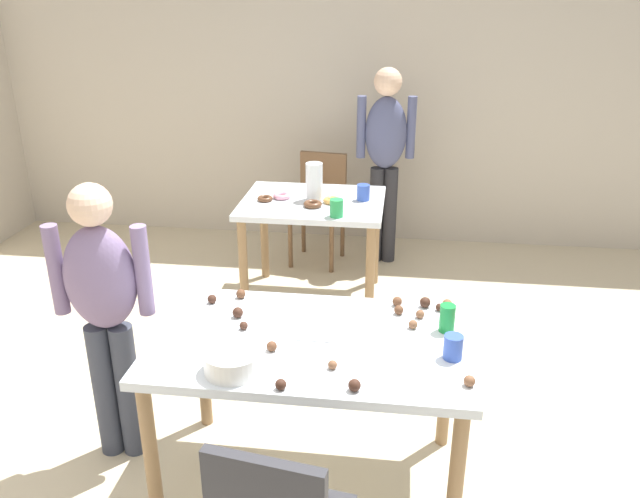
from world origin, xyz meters
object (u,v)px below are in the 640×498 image
dining_table_near (311,358)px  person_girl_near (104,304)px  mixing_bowl (233,361)px  chair_far_table (320,201)px  soda_can (447,318)px  dining_table_far (313,216)px  pitcher_far (314,182)px  person_adult_far (385,149)px

dining_table_near → person_girl_near: person_girl_near is taller
mixing_bowl → chair_far_table: bearing=90.9°
chair_far_table → soda_can: (0.87, -2.44, 0.31)m
dining_table_near → dining_table_far: same height
chair_far_table → pitcher_far: bearing=-85.4°
mixing_bowl → person_adult_far: bearing=80.8°
soda_can → pitcher_far: 1.88m
dining_table_near → soda_can: soda_can is taller
person_girl_near → soda_can: 1.51m
dining_table_near → mixing_bowl: mixing_bowl is taller
person_adult_far → chair_far_table: bearing=-177.2°
mixing_bowl → pitcher_far: pitcher_far is taller
pitcher_far → dining_table_near: bearing=-82.4°
chair_far_table → person_girl_near: size_ratio=0.64×
dining_table_near → person_adult_far: (0.20, 2.60, 0.27)m
dining_table_far → person_adult_far: 0.94m
pitcher_far → dining_table_far: bearing=-126.5°
person_adult_far → mixing_bowl: 2.92m
person_adult_far → dining_table_far: bearing=-120.7°
dining_table_near → person_girl_near: 0.96m
dining_table_far → person_adult_far: size_ratio=0.62×
person_girl_near → mixing_bowl: person_girl_near is taller
person_adult_far → soda_can: person_adult_far is taller
dining_table_far → mixing_bowl: mixing_bowl is taller
mixing_bowl → pitcher_far: (0.02, 2.12, 0.09)m
dining_table_far → dining_table_near: bearing=-82.1°
dining_table_far → chair_far_table: bearing=93.9°
person_girl_near → soda_can: (1.50, 0.05, 0.01)m
chair_far_table → person_adult_far: 0.67m
soda_can → pitcher_far: bearing=115.4°
dining_table_far → pitcher_far: 0.24m
person_girl_near → pitcher_far: person_girl_near is taller
chair_far_table → mixing_bowl: 2.87m
person_girl_near → pitcher_far: 1.89m
dining_table_far → chair_far_table: (-0.05, 0.75, -0.14)m
chair_far_table → person_girl_near: (-0.64, -2.49, 0.31)m
dining_table_near → dining_table_far: bearing=97.9°
mixing_bowl → pitcher_far: size_ratio=0.86×
dining_table_far → pitcher_far: size_ratio=3.76×
mixing_bowl → pitcher_far: bearing=89.6°
dining_table_near → dining_table_far: 1.85m
dining_table_near → person_girl_near: size_ratio=0.97×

